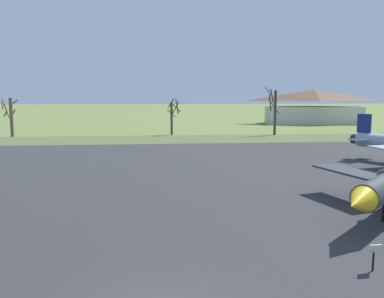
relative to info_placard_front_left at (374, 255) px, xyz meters
name	(u,v)px	position (x,y,z in m)	size (l,w,h in m)	color
asphalt_apron	(157,191)	(-8.30, 14.11, -0.69)	(75.44, 55.33, 0.05)	#333335
grass_verge_strip	(155,140)	(-8.30, 47.77, -0.68)	(135.44, 12.00, 0.06)	#556137
info_placard_front_left	(374,255)	(0.00, 0.00, 0.00)	(0.50, 0.28, 1.16)	black
bare_tree_far_left	(10,115)	(-31.96, 54.55, 2.88)	(2.76, 2.75, 6.43)	brown
bare_tree_left_of_center	(173,115)	(-5.13, 55.46, 2.65)	(2.47, 3.04, 6.34)	#42382D
bare_tree_center	(274,110)	(12.19, 53.00, 3.65)	(1.95, 2.81, 8.29)	#42382D
visitor_building	(313,107)	(29.96, 79.49, 3.38)	(23.86, 11.34, 8.25)	beige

